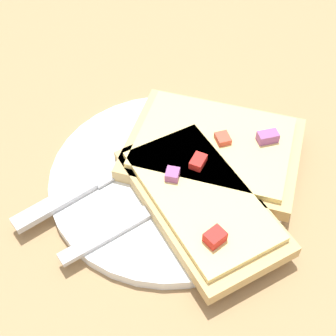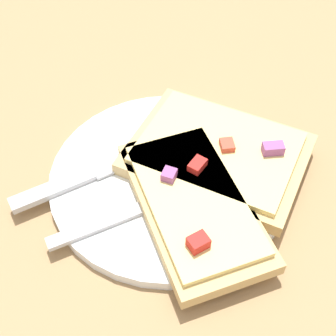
# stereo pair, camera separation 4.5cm
# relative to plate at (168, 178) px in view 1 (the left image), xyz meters

# --- Properties ---
(ground_plane) EXTENTS (4.00, 4.00, 0.00)m
(ground_plane) POSITION_rel_plate_xyz_m (0.00, 0.00, -0.01)
(ground_plane) COLOR #9E7A51
(plate) EXTENTS (0.23, 0.23, 0.01)m
(plate) POSITION_rel_plate_xyz_m (0.00, 0.00, 0.00)
(plate) COLOR white
(plate) RESTS_ON ground
(fork) EXTENTS (0.03, 0.20, 0.01)m
(fork) POSITION_rel_plate_xyz_m (-0.03, 0.02, 0.01)
(fork) COLOR #B7B7BC
(fork) RESTS_ON plate
(knife) EXTENTS (0.04, 0.22, 0.01)m
(knife) POSITION_rel_plate_xyz_m (0.03, 0.06, 0.01)
(knife) COLOR #B7B7BC
(knife) RESTS_ON plate
(pizza_slice_main) EXTENTS (0.21, 0.21, 0.03)m
(pizza_slice_main) POSITION_rel_plate_xyz_m (0.00, -0.05, 0.02)
(pizza_slice_main) COLOR tan
(pizza_slice_main) RESTS_ON plate
(pizza_slice_corner) EXTENTS (0.18, 0.10, 0.03)m
(pizza_slice_corner) POSITION_rel_plate_xyz_m (-0.05, -0.01, 0.02)
(pizza_slice_corner) COLOR tan
(pizza_slice_corner) RESTS_ON plate
(crumb_scatter) EXTENTS (0.15, 0.05, 0.01)m
(crumb_scatter) POSITION_rel_plate_xyz_m (-0.06, 0.02, 0.01)
(crumb_scatter) COLOR tan
(crumb_scatter) RESTS_ON plate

